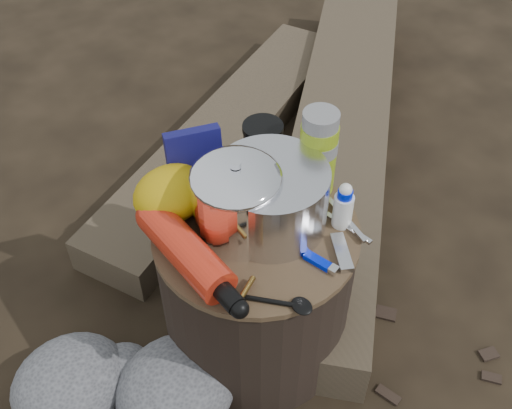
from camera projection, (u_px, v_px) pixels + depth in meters
ground at (256, 335)px, 1.59m from camera, size 60.00×60.00×0.00m
stump at (256, 288)px, 1.45m from camera, size 0.44×0.44×0.40m
log_main at (340, 140)px, 2.03m from camera, size 1.48×1.40×0.15m
log_small at (227, 135)px, 2.07m from camera, size 1.30×0.79×0.11m
foil_windscreen at (271, 198)px, 1.27m from camera, size 0.24×0.24×0.14m
camping_pot at (237, 199)px, 1.24m from camera, size 0.18×0.18×0.18m
fuel_bottle at (186, 251)px, 1.21m from camera, size 0.09×0.32×0.08m
thermos at (318, 153)px, 1.32m from camera, size 0.08×0.08×0.20m
travel_mug at (263, 149)px, 1.39m from camera, size 0.09×0.09×0.13m
stuff_sack at (171, 194)px, 1.30m from camera, size 0.17×0.14×0.11m
food_pouch at (195, 161)px, 1.34m from camera, size 0.12×0.06×0.15m
lighter at (318, 261)px, 1.24m from camera, size 0.04×0.08×0.01m
multitool at (342, 253)px, 1.25m from camera, size 0.07×0.10×0.01m
pot_grabber at (344, 224)px, 1.31m from camera, size 0.04×0.14×0.01m
spork at (267, 300)px, 1.17m from camera, size 0.12×0.13×0.01m
squeeze_bottle at (343, 207)px, 1.28m from camera, size 0.04×0.04×0.10m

